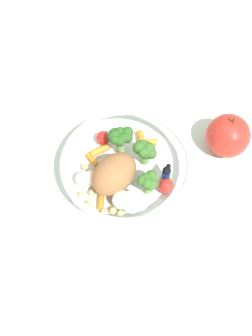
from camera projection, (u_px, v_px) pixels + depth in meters
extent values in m
plane|color=silver|center=(126.00, 172.00, 0.74)|extent=(2.40, 2.40, 0.00)
cylinder|color=white|center=(126.00, 175.00, 0.73)|extent=(0.21, 0.21, 0.01)
torus|color=white|center=(126.00, 163.00, 0.70)|extent=(0.22, 0.22, 0.01)
ellipsoid|color=#9E663D|center=(114.00, 174.00, 0.69)|extent=(0.10, 0.10, 0.06)
cylinder|color=#7FAD5B|center=(145.00, 157.00, 0.73)|extent=(0.02, 0.02, 0.02)
sphere|color=#386B28|center=(139.00, 148.00, 0.71)|extent=(0.02, 0.02, 0.02)
sphere|color=#386B28|center=(143.00, 153.00, 0.70)|extent=(0.02, 0.02, 0.02)
sphere|color=#386B28|center=(146.00, 153.00, 0.71)|extent=(0.02, 0.02, 0.02)
sphere|color=#386B28|center=(151.00, 154.00, 0.71)|extent=(0.02, 0.02, 0.02)
sphere|color=#386B28|center=(149.00, 149.00, 0.71)|extent=(0.02, 0.02, 0.02)
sphere|color=#386B28|center=(146.00, 146.00, 0.72)|extent=(0.02, 0.02, 0.02)
sphere|color=#386B28|center=(143.00, 146.00, 0.71)|extent=(0.02, 0.02, 0.02)
cylinder|color=#8EB766|center=(148.00, 188.00, 0.70)|extent=(0.01, 0.01, 0.02)
sphere|color=#386B28|center=(142.00, 181.00, 0.68)|extent=(0.02, 0.02, 0.02)
sphere|color=#386B28|center=(147.00, 183.00, 0.68)|extent=(0.02, 0.02, 0.02)
sphere|color=#386B28|center=(151.00, 186.00, 0.68)|extent=(0.02, 0.02, 0.02)
sphere|color=#386B28|center=(152.00, 184.00, 0.68)|extent=(0.02, 0.02, 0.02)
sphere|color=#386B28|center=(152.00, 180.00, 0.69)|extent=(0.02, 0.02, 0.02)
sphere|color=#386B28|center=(151.00, 176.00, 0.69)|extent=(0.02, 0.02, 0.02)
sphere|color=#386B28|center=(146.00, 178.00, 0.68)|extent=(0.02, 0.02, 0.02)
cylinder|color=#8EB766|center=(120.00, 146.00, 0.74)|extent=(0.01, 0.01, 0.03)
sphere|color=#2D6023|center=(115.00, 136.00, 0.71)|extent=(0.02, 0.02, 0.02)
sphere|color=#2D6023|center=(115.00, 140.00, 0.71)|extent=(0.02, 0.02, 0.02)
sphere|color=#2D6023|center=(120.00, 141.00, 0.71)|extent=(0.02, 0.02, 0.02)
sphere|color=#2D6023|center=(123.00, 138.00, 0.71)|extent=(0.02, 0.02, 0.02)
sphere|color=#2D6023|center=(125.00, 138.00, 0.71)|extent=(0.02, 0.02, 0.02)
sphere|color=#2D6023|center=(126.00, 132.00, 0.71)|extent=(0.02, 0.02, 0.02)
sphere|color=#2D6023|center=(120.00, 132.00, 0.71)|extent=(0.02, 0.02, 0.02)
sphere|color=#2D6023|center=(115.00, 134.00, 0.72)|extent=(0.02, 0.02, 0.02)
sphere|color=white|center=(122.00, 199.00, 0.68)|extent=(0.03, 0.03, 0.03)
sphere|color=white|center=(132.00, 203.00, 0.68)|extent=(0.03, 0.03, 0.03)
sphere|color=white|center=(140.00, 203.00, 0.69)|extent=(0.03, 0.03, 0.03)
sphere|color=white|center=(132.00, 199.00, 0.69)|extent=(0.03, 0.03, 0.03)
sphere|color=silver|center=(82.00, 179.00, 0.71)|extent=(0.02, 0.02, 0.02)
sphere|color=silver|center=(88.00, 181.00, 0.71)|extent=(0.02, 0.02, 0.02)
sphere|color=silver|center=(88.00, 180.00, 0.71)|extent=(0.02, 0.02, 0.02)
sphere|color=silver|center=(91.00, 178.00, 0.70)|extent=(0.02, 0.02, 0.02)
sphere|color=silver|center=(88.00, 179.00, 0.71)|extent=(0.02, 0.02, 0.02)
sphere|color=silver|center=(86.00, 178.00, 0.71)|extent=(0.02, 0.02, 0.02)
cube|color=yellow|center=(166.00, 179.00, 0.72)|extent=(0.02, 0.02, 0.00)
cylinder|color=#1933B2|center=(166.00, 175.00, 0.71)|extent=(0.02, 0.02, 0.02)
sphere|color=black|center=(167.00, 171.00, 0.70)|extent=(0.01, 0.01, 0.01)
sphere|color=black|center=(166.00, 172.00, 0.69)|extent=(0.01, 0.01, 0.01)
sphere|color=black|center=(169.00, 166.00, 0.70)|extent=(0.01, 0.01, 0.01)
cylinder|color=orange|center=(150.00, 142.00, 0.75)|extent=(0.03, 0.01, 0.01)
cylinder|color=orange|center=(93.00, 160.00, 0.74)|extent=(0.02, 0.03, 0.01)
cylinder|color=orange|center=(141.00, 138.00, 0.76)|extent=(0.02, 0.03, 0.01)
cylinder|color=orange|center=(101.00, 202.00, 0.70)|extent=(0.01, 0.03, 0.01)
cylinder|color=orange|center=(100.00, 150.00, 0.74)|extent=(0.04, 0.03, 0.01)
sphere|color=red|center=(103.00, 138.00, 0.75)|extent=(0.02, 0.02, 0.02)
sphere|color=red|center=(166.00, 186.00, 0.70)|extent=(0.03, 0.03, 0.03)
sphere|color=#D1B775|center=(85.00, 167.00, 0.73)|extent=(0.01, 0.01, 0.01)
sphere|color=tan|center=(93.00, 172.00, 0.72)|extent=(0.01, 0.01, 0.01)
sphere|color=tan|center=(81.00, 194.00, 0.70)|extent=(0.01, 0.01, 0.01)
sphere|color=tan|center=(113.00, 211.00, 0.69)|extent=(0.01, 0.01, 0.01)
sphere|color=#D1B775|center=(104.00, 211.00, 0.68)|extent=(0.01, 0.01, 0.01)
sphere|color=tan|center=(92.00, 193.00, 0.70)|extent=(0.01, 0.01, 0.01)
sphere|color=tan|center=(121.00, 213.00, 0.68)|extent=(0.01, 0.01, 0.01)
sphere|color=tan|center=(89.00, 204.00, 0.69)|extent=(0.01, 0.01, 0.01)
sphere|color=tan|center=(115.00, 201.00, 0.69)|extent=(0.01, 0.01, 0.01)
sphere|color=red|center=(228.00, 136.00, 0.73)|extent=(0.08, 0.08, 0.08)
cylinder|color=brown|center=(234.00, 120.00, 0.69)|extent=(0.00, 0.00, 0.01)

